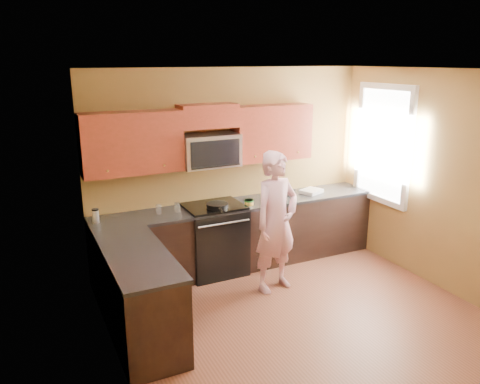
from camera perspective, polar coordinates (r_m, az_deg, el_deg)
floor at (r=5.42m, az=8.22°, el=-15.52°), size 4.00×4.00×0.00m
ceiling at (r=4.64m, az=9.56°, el=14.33°), size 4.00×4.00×0.00m
wall_back at (r=6.54m, az=-1.09°, el=2.98°), size 4.00×0.00×4.00m
wall_left at (r=4.12m, az=-14.91°, el=-5.40°), size 0.00×4.00×4.00m
wall_right at (r=6.19m, az=24.31°, el=0.80°), size 0.00×4.00×4.00m
cabinet_back_run at (r=6.55m, az=0.05°, el=-5.34°), size 4.00×0.60×0.88m
cabinet_left_run at (r=5.08m, az=-12.16°, el=-12.28°), size 0.60×1.60×0.88m
countertop_back at (r=6.39m, az=0.09°, el=-1.52°), size 4.00×0.62×0.04m
countertop_left at (r=4.89m, az=-12.35°, el=-7.49°), size 0.62×1.60×0.04m
stove at (r=6.36m, az=-3.11°, el=-5.68°), size 0.76×0.65×0.95m
microwave at (r=6.19m, az=-3.69°, el=3.15°), size 0.76×0.40×0.42m
upper_cab_left at (r=5.93m, az=-12.72°, el=2.23°), size 1.22×0.33×0.75m
upper_cab_right at (r=6.62m, az=3.76°, el=3.98°), size 1.12×0.33×0.75m
upper_cab_over_mw at (r=6.11m, az=-3.93°, el=9.17°), size 0.76×0.33×0.30m
window at (r=6.92m, az=16.94°, el=5.53°), size 0.06×1.06×1.66m
woman at (r=5.79m, az=4.40°, el=-3.65°), size 0.72×0.55×1.76m
frying_pan at (r=6.09m, az=-2.76°, el=-1.92°), size 0.37×0.53×0.06m
butter_tub at (r=6.30m, az=1.10°, el=-1.58°), size 0.15×0.15×0.09m
toast_slice at (r=6.45m, az=4.31°, el=-1.13°), size 0.12×0.12×0.01m
napkin_a at (r=6.38m, az=3.15°, el=-1.09°), size 0.13×0.13×0.06m
napkin_b at (r=6.77m, az=6.08°, el=-0.14°), size 0.13×0.14×0.07m
dish_towel at (r=6.94m, az=8.62°, el=0.10°), size 0.37×0.34×0.05m
travel_mug at (r=5.88m, az=-16.98°, el=-3.59°), size 0.09×0.09×0.18m
glass_a at (r=6.01m, az=-9.83°, el=-2.08°), size 0.09×0.09×0.12m
glass_c at (r=6.07m, az=-7.60°, el=-1.81°), size 0.09×0.09×0.12m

